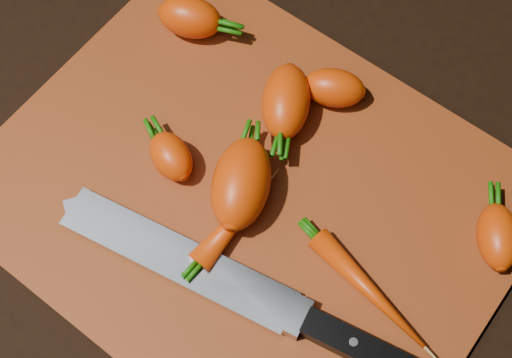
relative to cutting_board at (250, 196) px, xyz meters
The scene contains 11 objects.
ground 0.01m from the cutting_board, ahead, with size 2.00×2.00×0.01m, color black.
cutting_board is the anchor object (origin of this frame).
carrot_0 0.21m from the cutting_board, 145.33° to the left, with size 0.07×0.04×0.04m, color #DC3B03.
carrot_1 0.09m from the cutting_board, 165.35° to the right, with size 0.06×0.04×0.04m, color #DC3B03.
carrot_2 0.10m from the cutting_board, 105.38° to the left, with size 0.08×0.05×0.05m, color #DC3B03.
carrot_3 0.03m from the cutting_board, 135.10° to the right, with size 0.09×0.06×0.06m, color #DC3B03.
carrot_4 0.14m from the cutting_board, 89.02° to the left, with size 0.06×0.04×0.04m, color #DC3B03.
carrot_5 0.24m from the cutting_board, 24.55° to the left, with size 0.07×0.04×0.04m, color #DC3B03.
carrot_6 0.15m from the cutting_board, ahead, with size 0.14×0.02×0.02m, color #DC3B03.
carrot_7 0.04m from the cutting_board, 77.39° to the right, with size 0.10×0.03×0.03m, color #DC3B03.
knife 0.09m from the cutting_board, 83.33° to the right, with size 0.38×0.10×0.02m.
Camera 1 is at (0.17, -0.22, 0.66)m, focal length 50.00 mm.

